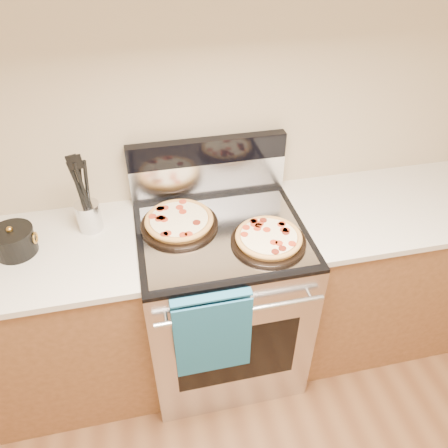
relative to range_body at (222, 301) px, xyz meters
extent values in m
plane|color=#C5B28E|center=(0.00, 0.35, 0.90)|extent=(4.00, 0.00, 4.00)
cube|color=#B7B7BC|center=(0.00, 0.00, 0.00)|extent=(0.76, 0.68, 0.90)
cube|color=black|center=(0.00, -0.34, 0.00)|extent=(0.56, 0.01, 0.40)
cube|color=black|center=(0.00, 0.00, 0.46)|extent=(0.76, 0.68, 0.02)
cube|color=silver|center=(0.00, 0.31, 0.56)|extent=(0.76, 0.06, 0.18)
cube|color=black|center=(0.00, 0.31, 0.71)|extent=(0.76, 0.06, 0.12)
cylinder|color=silver|center=(0.00, -0.38, 0.35)|extent=(0.70, 0.03, 0.03)
cube|color=gray|center=(0.00, -0.03, 0.47)|extent=(0.70, 0.55, 0.01)
cube|color=brown|center=(-0.88, 0.03, -0.01)|extent=(1.00, 0.62, 0.88)
cube|color=beige|center=(-0.88, 0.03, 0.45)|extent=(1.02, 0.64, 0.03)
cube|color=brown|center=(0.88, 0.03, -0.01)|extent=(1.00, 0.62, 0.88)
cube|color=beige|center=(0.88, 0.03, 0.45)|extent=(1.02, 0.64, 0.03)
cylinder|color=silver|center=(-0.57, 0.16, 0.53)|extent=(0.13, 0.13, 0.13)
cylinder|color=black|center=(-0.88, 0.06, 0.51)|extent=(0.19, 0.19, 0.11)
camera|label=1|loc=(-0.32, -1.49, 1.71)|focal=35.00mm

